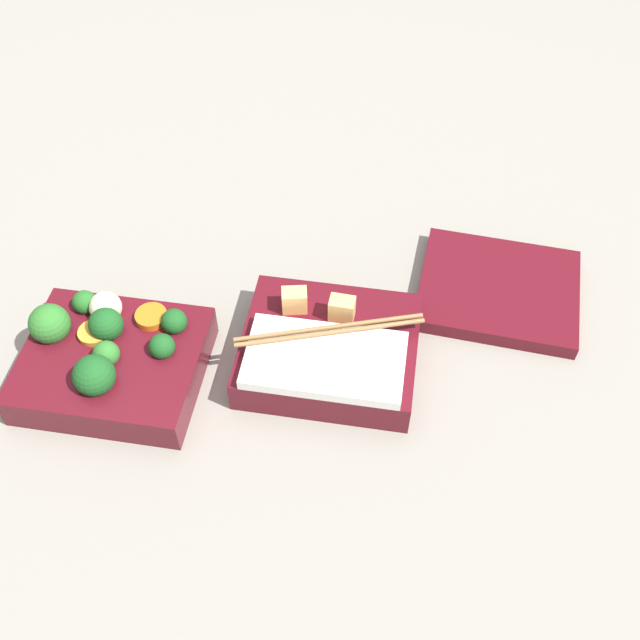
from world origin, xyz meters
The scene contains 4 objects.
ground_plane centered at (0.00, 0.00, 0.00)m, with size 3.00×3.00×0.00m, color gray.
bento_tray_vegetable centered at (-0.10, -0.03, 0.03)m, with size 0.18×0.15×0.07m.
bento_tray_rice centered at (0.12, 0.02, 0.02)m, with size 0.19×0.15×0.07m.
bento_lid centered at (0.30, 0.15, 0.01)m, with size 0.18×0.15×0.02m, color #510F19.
Camera 1 is at (0.19, -0.45, 0.65)m, focal length 42.00 mm.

